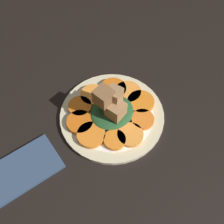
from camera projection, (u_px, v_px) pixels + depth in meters
table_slab at (112, 119)px, 70.01cm from camera, size 120.00×120.00×2.00cm
plate at (112, 115)px, 68.72cm from camera, size 25.43×25.43×1.05cm
carrot_slice_0 at (80, 122)px, 66.41cm from camera, size 6.33×6.33×1.07cm
carrot_slice_1 at (91, 135)px, 64.59cm from camera, size 6.60×6.60×1.07cm
carrot_slice_2 at (115, 140)px, 63.90cm from camera, size 5.11×5.11×1.07cm
carrot_slice_3 at (130, 135)px, 64.56cm from camera, size 6.09×6.09×1.07cm
carrot_slice_4 at (143, 119)px, 66.81cm from camera, size 5.46×5.46×1.07cm
carrot_slice_5 at (141, 102)px, 69.50cm from camera, size 6.72×6.72×1.07cm
carrot_slice_6 at (128, 92)px, 71.11cm from camera, size 6.66×6.66×1.07cm
carrot_slice_7 at (113, 89)px, 71.67cm from camera, size 6.74×6.74×1.07cm
carrot_slice_8 at (93, 95)px, 70.62cm from camera, size 6.33×6.33×1.07cm
carrot_slice_9 at (80, 107)px, 68.77cm from camera, size 5.77×5.77×1.07cm
center_pile at (112, 107)px, 65.59cm from camera, size 10.75×9.67×9.38cm
fork at (105, 99)px, 70.46cm from camera, size 18.41×4.54×0.40cm
napkin at (22, 168)px, 61.60cm from camera, size 16.00×9.60×0.80cm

